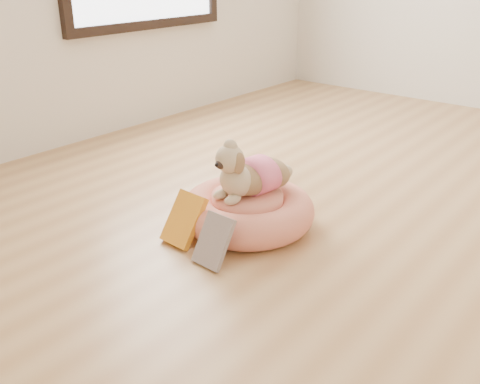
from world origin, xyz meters
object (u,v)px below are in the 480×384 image
Objects in this scene: pet_bed at (247,210)px; dog at (249,164)px; book_white at (214,241)px; book_yellow at (184,219)px.

dog is (0.00, 0.01, 0.21)m from pet_bed.
dog reaches higher than book_white.
book_yellow is at bearing -102.47° from dog.
dog is 1.80× the size of book_white.
book_white is (0.21, -0.05, -0.01)m from book_yellow.
book_yellow reaches higher than book_white.
dog is 0.36m from book_yellow.
pet_bed is 2.84× the size of book_white.
dog reaches higher than book_yellow.
book_white is at bearing -73.52° from pet_bed.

